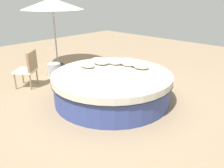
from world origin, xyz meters
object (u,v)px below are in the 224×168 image
Objects in this scene: throw_pillow_2 at (115,61)px; patio_umbrella at (52,5)px; throw_pillow_4 at (87,64)px; side_table at (54,70)px; throw_pillow_3 at (100,61)px; round_bed at (112,86)px; throw_pillow_1 at (128,62)px; throw_pillow_0 at (140,65)px; patio_chair at (28,67)px.

patio_umbrella reaches higher than throw_pillow_2.
side_table is (1.66, -0.10, -0.54)m from throw_pillow_4.
throw_pillow_2 is 0.78× the size of throw_pillow_3.
round_bed is 0.83m from throw_pillow_1.
throw_pillow_1 is 1.24× the size of throw_pillow_2.
patio_umbrella is at bearing 0.54° from throw_pillow_0.
throw_pillow_0 is 2.97m from patio_chair.
throw_pillow_3 is 1.12× the size of throw_pillow_4.
throw_pillow_4 is at bearing 6.73° from round_bed.
throw_pillow_2 reaches higher than throw_pillow_0.
throw_pillow_1 is 0.74m from throw_pillow_3.
throw_pillow_4 reaches higher than side_table.
throw_pillow_1 is at bearing -82.00° from round_bed.
patio_umbrella is (2.51, -0.37, 1.30)m from throw_pillow_3.
throw_pillow_0 is 1.04× the size of side_table.
patio_chair reaches higher than round_bed.
throw_pillow_3 is at bearing 171.63° from patio_umbrella.
patio_chair reaches higher than side_table.
patio_chair is at bearing 22.36° from round_bed.
throw_pillow_1 is at bearing 0.99° from throw_pillow_0.
throw_pillow_4 is 2.89m from patio_umbrella.
throw_pillow_2 is (0.43, -0.56, 0.42)m from round_bed.
throw_pillow_1 is 2.66m from patio_chair.
throw_pillow_0 reaches higher than round_bed.
throw_pillow_0 is 1.08m from throw_pillow_3.
throw_pillow_0 is 0.43× the size of patio_chair.
throw_pillow_3 is (0.30, 0.25, -0.00)m from throw_pillow_2.
throw_pillow_1 reaches higher than side_table.
throw_pillow_3 reaches higher than side_table.
round_bed is 0.89m from throw_pillow_3.
side_table is (-0.80, 0.66, -1.85)m from patio_umbrella.
side_table is (1.70, 0.30, -0.55)m from throw_pillow_3.
patio_umbrella is at bearing -2.42° from throw_pillow_2.
throw_pillow_4 is (0.04, 0.40, -0.01)m from throw_pillow_3.
throw_pillow_1 reaches higher than throw_pillow_2.
patio_chair reaches higher than throw_pillow_0.
round_bed is 6.91× the size of throw_pillow_2.
side_table is (0.23, -0.92, -0.36)m from patio_chair.
throw_pillow_4 is at bearing 83.71° from throw_pillow_3.
round_bed is 2.83× the size of patio_chair.
throw_pillow_3 is 0.40m from throw_pillow_4.
throw_pillow_1 reaches higher than throw_pillow_4.
throw_pillow_2 is at bearing -52.43° from round_bed.
throw_pillow_1 is at bearing -130.31° from throw_pillow_4.
patio_umbrella is at bearing -5.43° from patio_chair.
throw_pillow_0 is 1.32m from throw_pillow_4.
patio_chair is (2.11, 1.61, -0.21)m from throw_pillow_1.
side_table is (2.33, 0.69, -0.57)m from throw_pillow_1.
throw_pillow_4 is 0.20× the size of patio_umbrella.
round_bed is 0.82m from throw_pillow_2.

